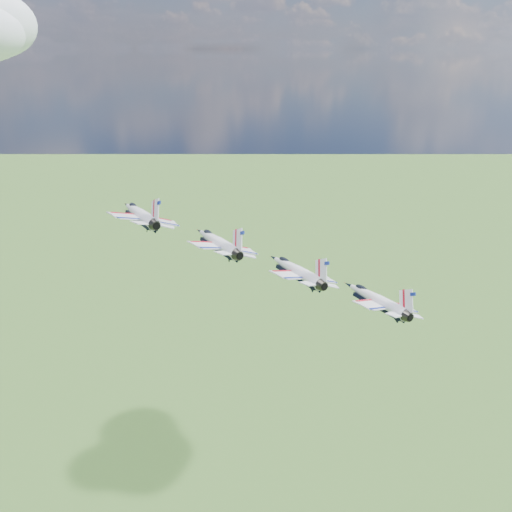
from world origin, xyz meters
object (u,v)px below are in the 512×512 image
jet_3 (375,299)px  jet_2 (295,270)px  jet_0 (139,214)px  jet_1 (217,242)px

jet_3 → jet_2: bearing=140.2°
jet_0 → jet_1: size_ratio=1.00×
jet_0 → jet_3: bearing=-39.8°
jet_0 → jet_3: (24.93, -21.01, -10.32)m
jet_0 → jet_1: jet_0 is taller
jet_2 → jet_3: bearing=-39.8°
jet_0 → jet_3: size_ratio=1.00×
jet_1 → jet_3: (16.62, -14.01, -6.88)m
jet_0 → jet_3: 34.20m
jet_1 → jet_2: jet_1 is taller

